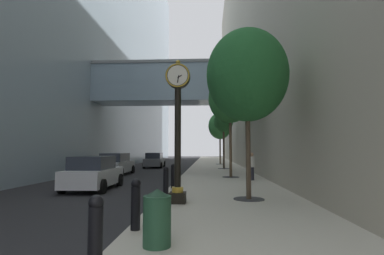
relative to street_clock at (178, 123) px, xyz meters
The scene contains 19 objects.
ground_plane 19.28m from the street_clock, 92.46° to the left, with size 110.00×110.00×0.00m, color #262628.
sidewalk_right 22.30m from the street_clock, 85.20° to the left, with size 5.34×80.00×0.14m, color beige.
building_block_left 30.16m from the street_clock, 120.77° to the left, with size 22.49×80.00×37.57m.
building_block_right 27.44m from the street_clock, 67.76° to the left, with size 9.00×80.00×32.84m.
street_clock is the anchor object (origin of this frame).
bollard_nearest 6.14m from the street_clock, 95.87° to the right, with size 0.22×0.22×1.13m.
bollard_second 4.00m from the street_clock, 99.95° to the right, with size 0.22×0.22×1.13m.
bollard_fourth 2.57m from the street_clock, 113.15° to the left, with size 0.22×0.22×1.13m.
bollard_fifth 4.34m from the street_clock, 98.94° to the left, with size 0.22×0.22×1.13m.
bollard_sixth 6.50m from the street_clock, 95.50° to the left, with size 0.22×0.22×1.13m.
street_tree_near 3.20m from the street_clock, 19.65° to the left, with size 2.99×2.99×6.24m.
street_tree_mid_near 10.05m from the street_clock, 75.29° to the left, with size 2.84×2.84×6.77m.
street_tree_mid_far 18.22m from the street_clock, 82.16° to the left, with size 1.82×1.82×5.52m.
street_tree_far 26.70m from the street_clock, 84.67° to the left, with size 2.84×2.84×6.31m.
trash_bin 4.94m from the street_clock, 88.96° to the right, with size 0.53×0.53×1.05m.
pedestrian_walking 8.55m from the street_clock, 64.88° to the left, with size 0.48×0.52×1.60m.
car_white_near 6.40m from the street_clock, 137.57° to the left, with size 2.08×4.09×1.60m.
car_silver_mid 13.69m from the street_clock, 115.95° to the left, with size 1.96×4.70×1.64m.
car_grey_far 22.15m from the street_clock, 102.27° to the left, with size 2.08×4.61×1.57m.
Camera 1 is at (1.85, -2.08, 1.92)m, focal length 27.89 mm.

